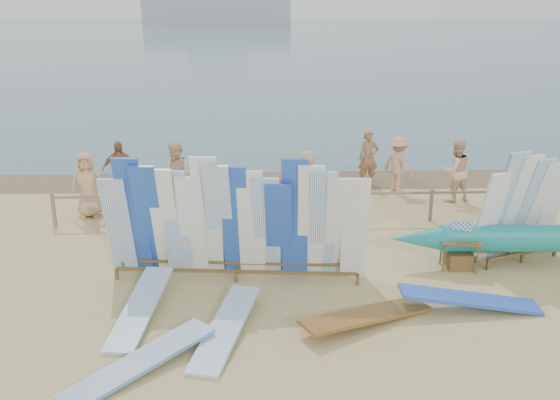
{
  "coord_description": "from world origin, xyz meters",
  "views": [
    {
      "loc": [
        -0.69,
        -11.87,
        5.55
      ],
      "look_at": [
        -0.12,
        1.7,
        1.08
      ],
      "focal_mm": 38.0,
      "sensor_mm": 36.0,
      "label": 1
    }
  ],
  "objects_px": {
    "beachgoer_0": "(88,185)",
    "outrigger_canoe": "(544,240)",
    "vendor_table": "(459,253)",
    "beachgoer_9": "(398,164)",
    "flat_board_b": "(226,334)",
    "stroller": "(318,198)",
    "side_surfboard_rack": "(521,211)",
    "flat_board_d": "(469,310)",
    "beachgoer_7": "(368,158)",
    "beachgoer_8": "(455,171)",
    "flat_board_c": "(367,322)",
    "flat_board_e": "(141,369)",
    "beach_chair_left": "(280,203)",
    "beachgoer_6": "(307,178)",
    "main_surfboard_rack": "(235,224)",
    "flat_board_a": "(141,316)",
    "beachgoer_extra_1": "(119,169)",
    "beach_chair_right": "(320,201)",
    "beachgoer_2": "(177,175)"
  },
  "relations": [
    {
      "from": "outrigger_canoe",
      "to": "main_surfboard_rack",
      "type": "bearing_deg",
      "value": -175.5
    },
    {
      "from": "beachgoer_0",
      "to": "outrigger_canoe",
      "type": "bearing_deg",
      "value": -23.55
    },
    {
      "from": "flat_board_c",
      "to": "flat_board_b",
      "type": "xyz_separation_m",
      "value": [
        -2.57,
        -0.3,
        0.0
      ]
    },
    {
      "from": "flat_board_b",
      "to": "beach_chair_left",
      "type": "distance_m",
      "value": 6.67
    },
    {
      "from": "flat_board_a",
      "to": "flat_board_b",
      "type": "bearing_deg",
      "value": -16.47
    },
    {
      "from": "beachgoer_0",
      "to": "beachgoer_2",
      "type": "relative_size",
      "value": 0.96
    },
    {
      "from": "beachgoer_8",
      "to": "beachgoer_9",
      "type": "bearing_deg",
      "value": -50.37
    },
    {
      "from": "beach_chair_left",
      "to": "flat_board_c",
      "type": "bearing_deg",
      "value": -90.28
    },
    {
      "from": "beach_chair_left",
      "to": "beachgoer_0",
      "type": "bearing_deg",
      "value": 169.6
    },
    {
      "from": "stroller",
      "to": "vendor_table",
      "type": "bearing_deg",
      "value": -71.53
    },
    {
      "from": "beachgoer_8",
      "to": "flat_board_e",
      "type": "bearing_deg",
      "value": 33.08
    },
    {
      "from": "flat_board_e",
      "to": "beach_chair_left",
      "type": "height_order",
      "value": "beach_chair_left"
    },
    {
      "from": "outrigger_canoe",
      "to": "flat_board_c",
      "type": "bearing_deg",
      "value": -150.07
    },
    {
      "from": "beachgoer_2",
      "to": "beachgoer_extra_1",
      "type": "distance_m",
      "value": 2.1
    },
    {
      "from": "side_surfboard_rack",
      "to": "beachgoer_9",
      "type": "distance_m",
      "value": 5.55
    },
    {
      "from": "beach_chair_right",
      "to": "beachgoer_extra_1",
      "type": "distance_m",
      "value": 6.12
    },
    {
      "from": "flat_board_b",
      "to": "flat_board_d",
      "type": "relative_size",
      "value": 1.0
    },
    {
      "from": "side_surfboard_rack",
      "to": "beachgoer_9",
      "type": "xyz_separation_m",
      "value": [
        -1.49,
        5.34,
        -0.33
      ]
    },
    {
      "from": "beach_chair_right",
      "to": "beachgoer_8",
      "type": "height_order",
      "value": "beachgoer_8"
    },
    {
      "from": "beach_chair_left",
      "to": "flat_board_e",
      "type": "bearing_deg",
      "value": -121.07
    },
    {
      "from": "flat_board_a",
      "to": "beachgoer_2",
      "type": "bearing_deg",
      "value": 97.94
    },
    {
      "from": "flat_board_e",
      "to": "beachgoer_extra_1",
      "type": "relative_size",
      "value": 1.57
    },
    {
      "from": "vendor_table",
      "to": "beachgoer_9",
      "type": "relative_size",
      "value": 0.66
    },
    {
      "from": "flat_board_b",
      "to": "vendor_table",
      "type": "bearing_deg",
      "value": 41.64
    },
    {
      "from": "flat_board_c",
      "to": "beachgoer_extra_1",
      "type": "xyz_separation_m",
      "value": [
        -6.11,
        7.82,
        0.86
      ]
    },
    {
      "from": "main_surfboard_rack",
      "to": "beachgoer_8",
      "type": "relative_size",
      "value": 2.94
    },
    {
      "from": "side_surfboard_rack",
      "to": "beachgoer_0",
      "type": "height_order",
      "value": "side_surfboard_rack"
    },
    {
      "from": "beachgoer_8",
      "to": "flat_board_c",
      "type": "bearing_deg",
      "value": 47.3
    },
    {
      "from": "beachgoer_6",
      "to": "beachgoer_7",
      "type": "bearing_deg",
      "value": 158.44
    },
    {
      "from": "outrigger_canoe",
      "to": "vendor_table",
      "type": "relative_size",
      "value": 6.05
    },
    {
      "from": "side_surfboard_rack",
      "to": "beach_chair_left",
      "type": "height_order",
      "value": "side_surfboard_rack"
    },
    {
      "from": "beachgoer_8",
      "to": "side_surfboard_rack",
      "type": "bearing_deg",
      "value": 76.97
    },
    {
      "from": "vendor_table",
      "to": "flat_board_a",
      "type": "relative_size",
      "value": 0.42
    },
    {
      "from": "main_surfboard_rack",
      "to": "flat_board_a",
      "type": "distance_m",
      "value": 2.66
    },
    {
      "from": "flat_board_c",
      "to": "flat_board_e",
      "type": "height_order",
      "value": "flat_board_c"
    },
    {
      "from": "side_surfboard_rack",
      "to": "beachgoer_0",
      "type": "bearing_deg",
      "value": 142.34
    },
    {
      "from": "flat_board_a",
      "to": "beachgoer_7",
      "type": "bearing_deg",
      "value": 62.38
    },
    {
      "from": "beach_chair_left",
      "to": "beachgoer_2",
      "type": "relative_size",
      "value": 0.45
    },
    {
      "from": "vendor_table",
      "to": "beachgoer_6",
      "type": "distance_m",
      "value": 5.43
    },
    {
      "from": "beachgoer_6",
      "to": "stroller",
      "type": "bearing_deg",
      "value": 52.9
    },
    {
      "from": "flat_board_d",
      "to": "beachgoer_7",
      "type": "bearing_deg",
      "value": 4.76
    },
    {
      "from": "stroller",
      "to": "beachgoer_6",
      "type": "bearing_deg",
      "value": 101.64
    },
    {
      "from": "vendor_table",
      "to": "flat_board_b",
      "type": "xyz_separation_m",
      "value": [
        -5.0,
        -2.54,
        -0.38
      ]
    },
    {
      "from": "stroller",
      "to": "side_surfboard_rack",
      "type": "bearing_deg",
      "value": -55.94
    },
    {
      "from": "flat_board_d",
      "to": "beachgoer_7",
      "type": "relative_size",
      "value": 1.51
    },
    {
      "from": "vendor_table",
      "to": "flat_board_a",
      "type": "height_order",
      "value": "vendor_table"
    },
    {
      "from": "outrigger_canoe",
      "to": "beachgoer_2",
      "type": "bearing_deg",
      "value": 154.28
    },
    {
      "from": "flat_board_d",
      "to": "stroller",
      "type": "bearing_deg",
      "value": 23.38
    },
    {
      "from": "flat_board_a",
      "to": "beachgoer_0",
      "type": "height_order",
      "value": "beachgoer_0"
    },
    {
      "from": "main_surfboard_rack",
      "to": "outrigger_canoe",
      "type": "height_order",
      "value": "main_surfboard_rack"
    }
  ]
}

